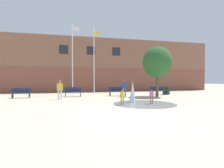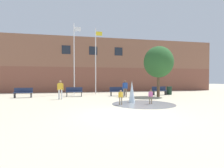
{
  "view_description": "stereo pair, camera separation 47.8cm",
  "coord_description": "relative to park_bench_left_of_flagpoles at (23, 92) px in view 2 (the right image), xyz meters",
  "views": [
    {
      "loc": [
        -2.76,
        -7.76,
        1.68
      ],
      "look_at": [
        0.66,
        6.37,
        1.3
      ],
      "focal_mm": 28.0,
      "sensor_mm": 36.0,
      "label": 1
    },
    {
      "loc": [
        -2.29,
        -7.87,
        1.68
      ],
      "look_at": [
        0.66,
        6.37,
        1.3
      ],
      "focal_mm": 28.0,
      "sensor_mm": 36.0,
      "label": 2
    }
  ],
  "objects": [
    {
      "name": "ground_plane",
      "position": [
        7.04,
        -9.47,
        -0.48
      ],
      "size": [
        100.0,
        100.0,
        0.0
      ],
      "primitive_type": "plane",
      "color": "#BCB299"
    },
    {
      "name": "library_building",
      "position": [
        7.04,
        9.13,
        3.2
      ],
      "size": [
        36.0,
        6.05,
        7.35
      ],
      "color": "brown",
      "rests_on": "ground"
    },
    {
      "name": "splash_fountain",
      "position": [
        8.92,
        -5.47,
        0.06
      ],
      "size": [
        4.29,
        4.29,
        1.57
      ],
      "color": "gray",
      "rests_on": "ground"
    },
    {
      "name": "park_bench_left_of_flagpoles",
      "position": [
        0.0,
        0.0,
        0.0
      ],
      "size": [
        1.6,
        0.44,
        0.91
      ],
      "color": "#28282D",
      "rests_on": "ground"
    },
    {
      "name": "park_bench_under_left_flagpole",
      "position": [
        4.59,
        0.13,
        0.0
      ],
      "size": [
        1.6,
        0.44,
        0.91
      ],
      "color": "#28282D",
      "rests_on": "ground"
    },
    {
      "name": "park_bench_center",
      "position": [
        8.93,
        -0.0,
        0.0
      ],
      "size": [
        1.6,
        0.44,
        0.91
      ],
      "color": "#28282D",
      "rests_on": "ground"
    },
    {
      "name": "park_bench_near_trashcan",
      "position": [
        13.58,
        0.02,
        0.0
      ],
      "size": [
        1.6,
        0.44,
        0.91
      ],
      "color": "#28282D",
      "rests_on": "ground"
    },
    {
      "name": "child_running",
      "position": [
        7.63,
        -6.27,
        0.1
      ],
      "size": [
        0.31,
        0.24,
        0.99
      ],
      "rotation": [
        0.0,
        0.0,
        2.35
      ],
      "color": "#89755B",
      "rests_on": "ground"
    },
    {
      "name": "child_with_pink_shirt",
      "position": [
        9.73,
        -6.28,
        0.1
      ],
      "size": [
        0.31,
        0.23,
        0.99
      ],
      "rotation": [
        0.0,
        0.0,
        1.43
      ],
      "color": "#89755B",
      "rests_on": "ground"
    },
    {
      "name": "adult_watching",
      "position": [
        9.29,
        -1.53,
        0.45
      ],
      "size": [
        0.5,
        0.26,
        1.59
      ],
      "rotation": [
        0.0,
        0.0,
        0.18
      ],
      "color": "#89755B",
      "rests_on": "ground"
    },
    {
      "name": "adult_in_red",
      "position": [
        3.47,
        -2.13,
        0.45
      ],
      "size": [
        0.5,
        0.21,
        1.59
      ],
      "rotation": [
        0.0,
        0.0,
        -3.12
      ],
      "color": "silver",
      "rests_on": "ground"
    },
    {
      "name": "flagpole_left",
      "position": [
        4.61,
        2.51,
        3.71
      ],
      "size": [
        0.8,
        0.1,
        7.88
      ],
      "color": "silver",
      "rests_on": "ground"
    },
    {
      "name": "flagpole_right",
      "position": [
        7.0,
        2.51,
        3.52
      ],
      "size": [
        0.8,
        0.1,
        7.52
      ],
      "color": "silver",
      "rests_on": "ground"
    },
    {
      "name": "trash_can",
      "position": [
        14.85,
        0.22,
        -0.03
      ],
      "size": [
        0.56,
        0.56,
        0.9
      ],
      "primitive_type": "cylinder",
      "color": "#193323",
      "rests_on": "ground"
    },
    {
      "name": "street_tree_near_building",
      "position": [
        12.6,
        -1.69,
        2.88
      ],
      "size": [
        2.84,
        2.84,
        4.88
      ],
      "color": "brown",
      "rests_on": "ground"
    }
  ]
}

